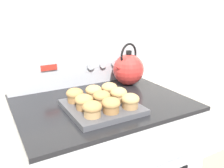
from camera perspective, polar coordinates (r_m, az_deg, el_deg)
The scene contains 13 objects.
wall_back at distance 1.34m, azimuth -9.25°, elevation 11.77°, with size 8.00×0.05×2.40m.
control_panel at distance 1.32m, azimuth -8.00°, elevation 4.37°, with size 0.76×0.07×0.22m.
muffin_pan at distance 1.01m, azimuth -2.49°, elevation -5.54°, with size 0.29×0.29×0.02m.
muffin_r0_c0 at distance 0.90m, azimuth -4.77°, elevation -5.97°, with size 0.07×0.07×0.06m.
muffin_r0_c1 at distance 0.93m, azimuth -0.24°, elevation -5.06°, with size 0.07×0.07×0.06m.
muffin_r0_c2 at distance 0.97m, azimuth 4.42°, elevation -4.04°, with size 0.07×0.07×0.06m.
muffin_r1_c0 at distance 0.96m, azimuth -6.78°, elevation -4.22°, with size 0.07×0.07×0.06m.
muffin_r1_c1 at distance 1.00m, azimuth -2.50°, elevation -3.30°, with size 0.07×0.07×0.06m.
muffin_r1_c2 at distance 1.04m, azimuth 1.59°, elevation -2.47°, with size 0.07×0.07×0.06m.
muffin_r2_c0 at distance 1.04m, azimuth -8.94°, elevation -2.63°, with size 0.07×0.07×0.06m.
muffin_r2_c1 at distance 1.07m, azimuth -4.45°, elevation -1.87°, with size 0.07×0.07×0.06m.
muffin_r2_c2 at distance 1.10m, azimuth -0.63°, elevation -1.21°, with size 0.07×0.07×0.06m.
tea_kettle at distance 1.31m, azimuth 3.94°, elevation 3.63°, with size 0.20×0.17×0.23m.
Camera 1 is at (-0.46, -0.60, 1.34)m, focal length 38.00 mm.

